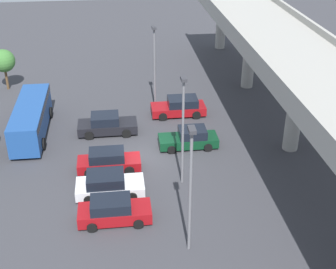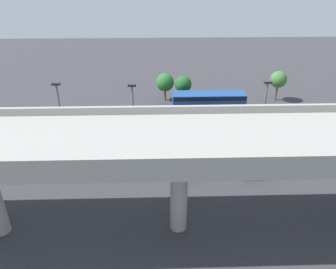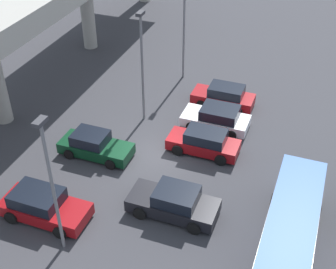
% 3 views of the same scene
% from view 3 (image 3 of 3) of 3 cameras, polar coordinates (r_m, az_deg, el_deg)
% --- Properties ---
extents(ground_plane, '(105.59, 105.59, 0.00)m').
position_cam_3_polar(ground_plane, '(28.71, -1.29, -2.58)').
color(ground_plane, '#38383D').
extents(parked_car_0, '(2.24, 4.65, 1.58)m').
position_cam_3_polar(parked_car_0, '(25.22, -15.02, -8.36)').
color(parked_car_0, maroon).
rests_on(parked_car_0, ground_plane).
extents(parked_car_1, '(2.23, 4.73, 1.60)m').
position_cam_3_polar(parked_car_1, '(24.55, 0.74, -8.29)').
color(parked_car_1, black).
rests_on(parked_car_1, ground_plane).
extents(parked_car_2, '(2.03, 4.47, 1.53)m').
position_cam_3_polar(parked_car_2, '(28.71, -8.94, -1.31)').
color(parked_car_2, '#0C381E').
rests_on(parked_car_2, ground_plane).
extents(parked_car_3, '(1.97, 4.39, 1.54)m').
position_cam_3_polar(parked_car_3, '(28.65, 4.41, -0.92)').
color(parked_car_3, maroon).
rests_on(parked_car_3, ground_plane).
extents(parked_car_4, '(2.26, 4.39, 1.51)m').
position_cam_3_polar(parked_car_4, '(30.93, 5.98, 2.02)').
color(parked_car_4, silver).
rests_on(parked_car_4, ground_plane).
extents(parked_car_5, '(2.02, 4.34, 1.55)m').
position_cam_3_polar(parked_car_5, '(33.28, 6.83, 4.63)').
color(parked_car_5, maroon).
rests_on(parked_car_5, ground_plane).
extents(shuttle_bus, '(8.82, 2.55, 2.49)m').
position_cam_3_polar(shuttle_bus, '(22.86, 14.66, -11.33)').
color(shuttle_bus, '#1E478C').
rests_on(shuttle_bus, ground_plane).
extents(lamp_post_near_aisle, '(0.70, 0.35, 7.57)m').
position_cam_3_polar(lamp_post_near_aisle, '(29.80, -3.19, 9.13)').
color(lamp_post_near_aisle, slate).
rests_on(lamp_post_near_aisle, ground_plane).
extents(lamp_post_mid_lot, '(0.70, 0.35, 7.56)m').
position_cam_3_polar(lamp_post_mid_lot, '(35.12, 1.97, 13.43)').
color(lamp_post_mid_lot, slate).
rests_on(lamp_post_mid_lot, ground_plane).
extents(lamp_post_by_overpass, '(0.70, 0.35, 7.47)m').
position_cam_3_polar(lamp_post_by_overpass, '(21.02, -14.09, -5.16)').
color(lamp_post_by_overpass, slate).
rests_on(lamp_post_by_overpass, ground_plane).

